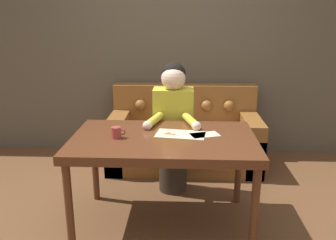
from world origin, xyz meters
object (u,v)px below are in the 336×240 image
(couch, at_px, (184,137))
(scissors, at_px, (172,135))
(person, at_px, (173,126))
(mug, at_px, (116,133))
(dining_table, at_px, (164,146))

(couch, xyz_separation_m, scissors, (-0.10, -1.27, 0.47))
(person, bearing_deg, couch, 81.27)
(mug, bearing_deg, dining_table, 6.71)
(dining_table, xyz_separation_m, mug, (-0.37, -0.04, 0.12))
(scissors, bearing_deg, dining_table, -142.26)
(dining_table, bearing_deg, person, 84.58)
(scissors, distance_m, mug, 0.45)
(couch, xyz_separation_m, mug, (-0.53, -1.36, 0.51))
(couch, distance_m, person, 0.81)
(person, bearing_deg, scissors, -88.93)
(dining_table, height_order, mug, mug)
(scissors, bearing_deg, mug, -167.60)
(couch, bearing_deg, mug, -111.45)
(scissors, height_order, mug, mug)
(dining_table, bearing_deg, mug, -173.29)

